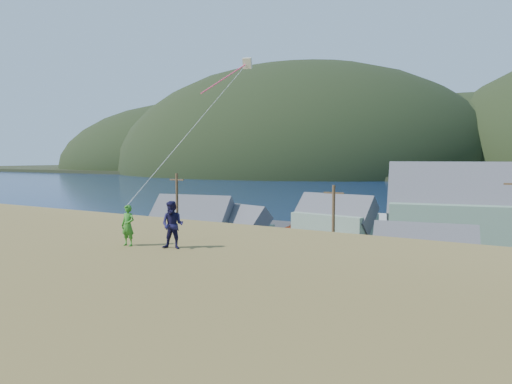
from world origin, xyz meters
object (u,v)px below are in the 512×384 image
kite_flyer_navy (173,225)px  shed_teal (191,225)px  kite_flyer_green (128,225)px  shed_palegreen_far (334,218)px  shed_palegreen_near (233,229)px  shed_white (424,259)px  wharf (388,222)px

kite_flyer_navy → shed_teal: bearing=109.5°
kite_flyer_navy → kite_flyer_green: bearing=174.9°
shed_teal → shed_palegreen_far: bearing=41.1°
shed_palegreen_near → shed_palegreen_far: 14.98m
shed_white → kite_flyer_green: (-6.31, -25.32, 5.54)m
wharf → shed_palegreen_far: 15.53m
shed_teal → shed_palegreen_near: (4.57, 1.90, -0.41)m
shed_teal → kite_flyer_navy: 36.68m
kite_flyer_navy → shed_palegreen_far: bearing=85.1°
shed_palegreen_far → kite_flyer_navy: size_ratio=6.35×
shed_white → kite_flyer_navy: bearing=-109.7°
shed_white → kite_flyer_navy: (-4.51, -24.92, 5.63)m
shed_palegreen_far → shed_palegreen_near: bearing=-112.0°
shed_palegreen_near → shed_white: 22.60m
shed_teal → shed_palegreen_near: 4.97m
shed_palegreen_near → shed_white: size_ratio=1.11×
shed_teal → shed_palegreen_far: shed_teal is taller
wharf → shed_teal: size_ratio=2.51×
kite_flyer_green → shed_palegreen_near: bearing=112.1°
kite_flyer_navy → shed_white: bearing=62.2°
wharf → kite_flyer_navy: size_ratio=15.07×
wharf → shed_teal: (-15.23, -29.94, 2.30)m
kite_flyer_navy → shed_palegreen_near: bearing=101.7°
wharf → shed_teal: bearing=-117.0°
shed_palegreen_near → shed_palegreen_far: shed_palegreen_far is taller
wharf → shed_palegreen_far: (-3.25, -15.02, 2.19)m
shed_palegreen_far → kite_flyer_green: (8.08, -44.29, 5.32)m
shed_teal → shed_palegreen_near: size_ratio=1.08×
wharf → shed_white: 35.83m
shed_teal → kite_flyer_green: 35.95m
shed_palegreen_near → kite_flyer_navy: 35.84m
shed_white → shed_palegreen_far: shed_palegreen_far is taller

